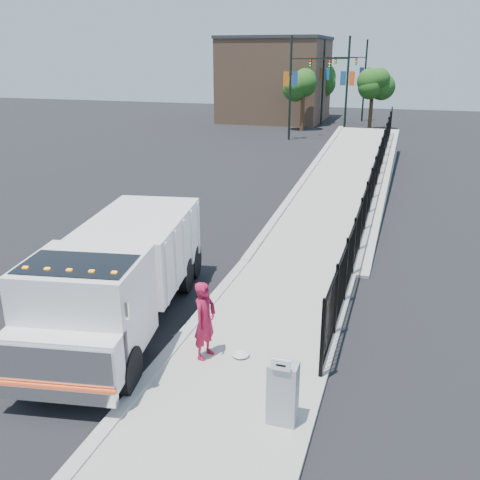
% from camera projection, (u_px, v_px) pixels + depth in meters
% --- Properties ---
extents(ground, '(120.00, 120.00, 0.00)m').
position_uv_depth(ground, '(202.00, 317.00, 14.44)').
color(ground, black).
rests_on(ground, ground).
extents(sidewalk, '(3.55, 12.00, 0.12)m').
position_uv_depth(sidewalk, '(249.00, 366.00, 12.07)').
color(sidewalk, '#9E998E').
rests_on(sidewalk, ground).
extents(curb, '(0.30, 12.00, 0.16)m').
position_uv_depth(curb, '(171.00, 351.00, 12.61)').
color(curb, '#ADAAA3').
rests_on(curb, ground).
extents(ramp, '(3.95, 24.06, 3.19)m').
position_uv_depth(ramp, '(350.00, 188.00, 28.22)').
color(ramp, '#9E998E').
rests_on(ramp, ground).
extents(iron_fence, '(0.10, 28.00, 1.80)m').
position_uv_depth(iron_fence, '(373.00, 191.00, 23.92)').
color(iron_fence, black).
rests_on(iron_fence, ground).
extents(truck, '(3.78, 8.16, 2.69)m').
position_uv_depth(truck, '(119.00, 273.00, 13.42)').
color(truck, black).
rests_on(truck, ground).
extents(worker, '(0.58, 0.75, 1.85)m').
position_uv_depth(worker, '(205.00, 320.00, 12.05)').
color(worker, maroon).
rests_on(worker, sidewalk).
extents(utility_cabinet, '(0.55, 0.40, 1.25)m').
position_uv_depth(utility_cabinet, '(283.00, 393.00, 9.98)').
color(utility_cabinet, gray).
rests_on(utility_cabinet, sidewalk).
extents(arrow_sign, '(0.35, 0.04, 0.22)m').
position_uv_depth(arrow_sign, '(281.00, 365.00, 9.53)').
color(arrow_sign, white).
rests_on(arrow_sign, utility_cabinet).
extents(debris, '(0.42, 0.42, 0.11)m').
position_uv_depth(debris, '(241.00, 354.00, 12.33)').
color(debris, silver).
rests_on(debris, sidewalk).
extents(light_pole_0, '(3.77, 0.22, 8.00)m').
position_uv_depth(light_pole_0, '(294.00, 84.00, 42.31)').
color(light_pole_0, black).
rests_on(light_pole_0, ground).
extents(light_pole_1, '(3.77, 0.22, 8.00)m').
position_uv_depth(light_pole_1, '(343.00, 84.00, 42.95)').
color(light_pole_1, black).
rests_on(light_pole_1, ground).
extents(light_pole_2, '(3.77, 0.22, 8.00)m').
position_uv_depth(light_pole_2, '(326.00, 79.00, 51.55)').
color(light_pole_2, black).
rests_on(light_pole_2, ground).
extents(light_pole_3, '(3.77, 0.22, 8.00)m').
position_uv_depth(light_pole_3, '(362.00, 77.00, 54.21)').
color(light_pole_3, black).
rests_on(light_pole_3, ground).
extents(tree_0, '(2.46, 2.46, 5.23)m').
position_uv_depth(tree_0, '(303.00, 86.00, 47.47)').
color(tree_0, '#382314').
rests_on(tree_0, ground).
extents(tree_1, '(2.20, 2.20, 5.10)m').
position_uv_depth(tree_1, '(373.00, 86.00, 48.20)').
color(tree_1, '#382314').
rests_on(tree_1, ground).
extents(tree_2, '(3.29, 3.29, 5.65)m').
position_uv_depth(tree_2, '(320.00, 80.00, 57.10)').
color(tree_2, '#382314').
rests_on(tree_2, ground).
extents(building, '(10.00, 10.00, 8.00)m').
position_uv_depth(building, '(275.00, 81.00, 55.25)').
color(building, '#8C664C').
rests_on(building, ground).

